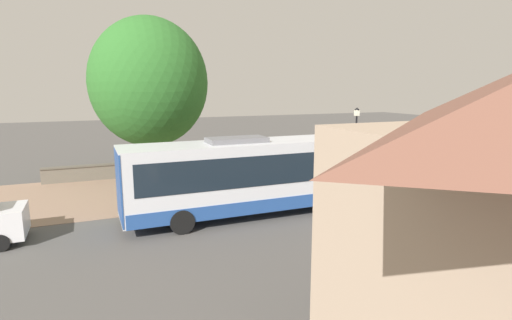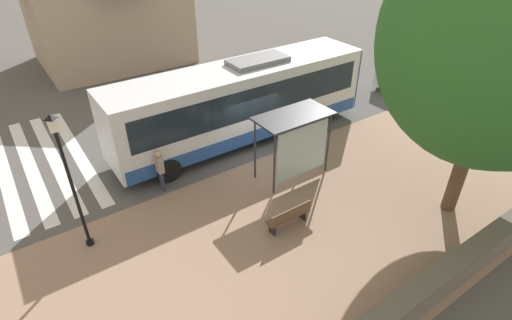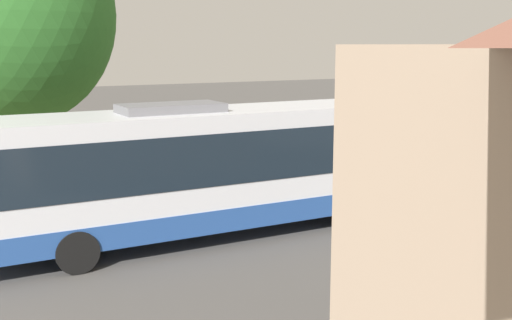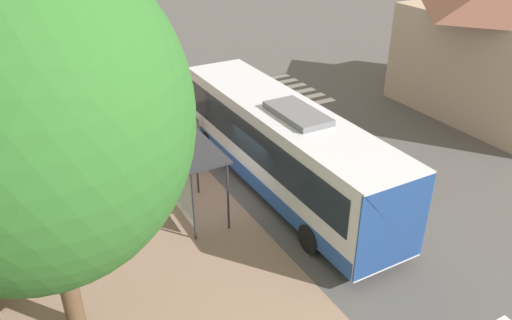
{
  "view_description": "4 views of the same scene",
  "coord_description": "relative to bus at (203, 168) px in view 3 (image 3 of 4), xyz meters",
  "views": [
    {
      "loc": [
        18.43,
        -7.14,
        5.79
      ],
      "look_at": [
        1.91,
        -0.16,
        2.55
      ],
      "focal_mm": 28.0,
      "sensor_mm": 36.0,
      "label": 1
    },
    {
      "loc": [
        -11.72,
        8.42,
        9.33
      ],
      "look_at": [
        -0.99,
        1.03,
        0.8
      ],
      "focal_mm": 28.0,
      "sensor_mm": 36.0,
      "label": 2
    },
    {
      "loc": [
        17.32,
        -6.99,
        5.17
      ],
      "look_at": [
        0.48,
        2.16,
        1.66
      ],
      "focal_mm": 45.0,
      "sensor_mm": 36.0,
      "label": 3
    },
    {
      "loc": [
        -7.0,
        -14.27,
        10.31
      ],
      "look_at": [
        1.03,
        0.2,
        1.33
      ],
      "focal_mm": 35.0,
      "sensor_mm": 36.0,
      "label": 4
    }
  ],
  "objects": [
    {
      "name": "bus_shelter",
      "position": [
        -3.73,
        -0.01,
        0.28
      ],
      "size": [
        1.54,
        2.94,
        2.67
      ],
      "color": "#2D2D33",
      "rests_on": "ground"
    },
    {
      "name": "bus",
      "position": [
        0.0,
        0.0,
        0.0
      ],
      "size": [
        2.71,
        11.96,
        3.65
      ],
      "color": "silver",
      "rests_on": "ground"
    },
    {
      "name": "stone_wall",
      "position": [
        -10.5,
        0.23,
        -1.38
      ],
      "size": [
        0.6,
        20.0,
        0.99
      ],
      "color": "#6B6356",
      "rests_on": "ground"
    },
    {
      "name": "street_lamp_near",
      "position": [
        -2.99,
        7.78,
        0.87
      ],
      "size": [
        0.28,
        0.28,
        4.67
      ],
      "color": "black",
      "rests_on": "ground"
    },
    {
      "name": "ground_plane",
      "position": [
        -1.95,
        0.23,
        -1.89
      ],
      "size": [
        120.0,
        120.0,
        0.0
      ],
      "primitive_type": "plane",
      "color": "#514F4C",
      "rests_on": "ground"
    },
    {
      "name": "bench",
      "position": [
        -5.98,
        2.01,
        -1.41
      ],
      "size": [
        0.4,
        1.63,
        0.88
      ],
      "color": "brown",
      "rests_on": "ground"
    },
    {
      "name": "pedestrian",
      "position": [
        -1.62,
        4.66,
        -0.87
      ],
      "size": [
        0.34,
        0.23,
        1.73
      ],
      "color": "#2D3347",
      "rests_on": "ground"
    },
    {
      "name": "sidewalk_plaza",
      "position": [
        -6.45,
        0.23,
        -1.88
      ],
      "size": [
        9.0,
        44.0,
        0.02
      ],
      "color": "#937560",
      "rests_on": "ground"
    },
    {
      "name": "shade_tree",
      "position": [
        -8.45,
        -3.35,
        4.23
      ],
      "size": [
        6.99,
        6.99,
        9.97
      ],
      "color": "brown",
      "rests_on": "ground"
    }
  ]
}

